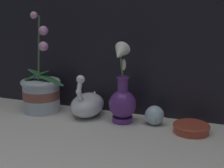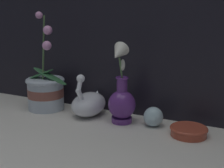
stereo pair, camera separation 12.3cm
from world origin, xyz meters
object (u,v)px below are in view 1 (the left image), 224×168
(blue_vase, at_px, (122,98))
(glass_sphere, at_px, (154,115))
(orchid_potted_plant, at_px, (41,91))
(swan_figurine, at_px, (88,104))
(amber_dish, at_px, (191,128))

(blue_vase, height_order, glass_sphere, blue_vase)
(orchid_potted_plant, height_order, swan_figurine, orchid_potted_plant)
(blue_vase, xyz_separation_m, amber_dish, (0.27, -0.01, -0.08))
(orchid_potted_plant, bearing_deg, blue_vase, -1.00)
(blue_vase, bearing_deg, glass_sphere, 8.78)
(swan_figurine, relative_size, blue_vase, 0.61)
(swan_figurine, bearing_deg, amber_dish, -4.20)
(swan_figurine, bearing_deg, glass_sphere, 0.08)
(swan_figurine, height_order, glass_sphere, swan_figurine)
(orchid_potted_plant, xyz_separation_m, amber_dish, (0.65, -0.02, -0.07))
(swan_figurine, distance_m, amber_dish, 0.43)
(swan_figurine, xyz_separation_m, amber_dish, (0.43, -0.03, -0.03))
(orchid_potted_plant, bearing_deg, amber_dish, -1.68)
(blue_vase, distance_m, glass_sphere, 0.14)
(swan_figurine, bearing_deg, blue_vase, -6.84)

